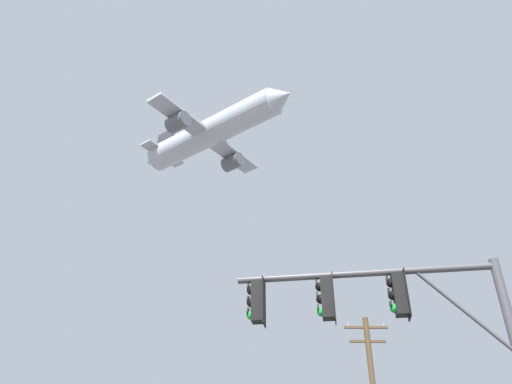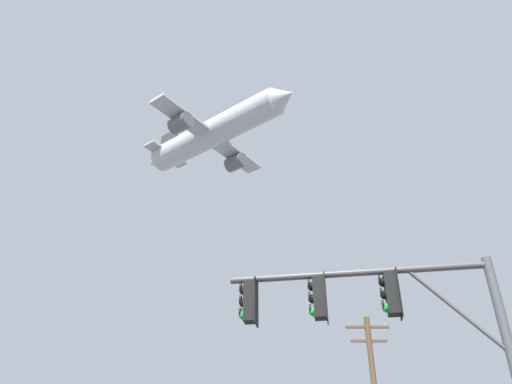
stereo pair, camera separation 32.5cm
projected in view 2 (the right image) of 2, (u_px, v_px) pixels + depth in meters
signal_pole_near at (386, 323)px, 10.24m from camera, size 5.58×1.16×5.66m
airplane at (214, 133)px, 54.33m from camera, size 17.94×14.74×5.64m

